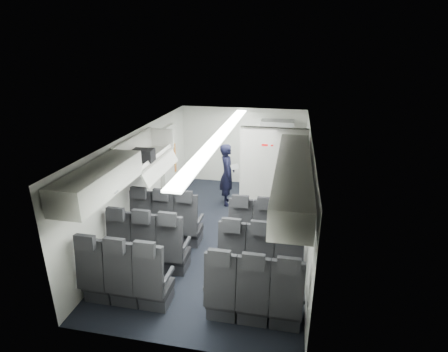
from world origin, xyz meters
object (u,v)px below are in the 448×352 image
at_px(boarding_door, 169,163).
at_px(carry_on_bag, 143,155).
at_px(seat_row_mid, 203,255).
at_px(seat_row_front, 215,229).
at_px(galley_unit, 276,156).
at_px(flight_attendant, 227,175).
at_px(seat_row_rear, 187,289).

distance_m(boarding_door, carry_on_bag, 2.23).
height_order(seat_row_mid, boarding_door, boarding_door).
bearing_deg(carry_on_bag, seat_row_mid, -37.25).
relative_size(seat_row_front, carry_on_bag, 8.52).
bearing_deg(galley_unit, flight_attendant, -132.03).
height_order(boarding_door, carry_on_bag, carry_on_bag).
distance_m(boarding_door, flight_attendant, 1.51).
xyz_separation_m(seat_row_rear, carry_on_bag, (-1.36, 1.84, 1.39)).
xyz_separation_m(seat_row_front, carry_on_bag, (-1.36, 0.04, 1.39)).
relative_size(galley_unit, boarding_door, 1.02).
xyz_separation_m(seat_row_front, boarding_door, (-1.64, 2.09, 0.55)).
xyz_separation_m(seat_row_mid, galley_unit, (0.95, 4.15, 0.55)).
distance_m(seat_row_front, seat_row_mid, 0.90).
bearing_deg(galley_unit, boarding_door, -155.72).
relative_size(seat_row_mid, seat_row_rear, 1.00).
height_order(seat_row_front, boarding_door, boarding_door).
bearing_deg(flight_attendant, boarding_door, 74.64).
distance_m(seat_row_front, seat_row_rear, 1.80).
bearing_deg(seat_row_rear, seat_row_mid, 90.00).
bearing_deg(boarding_door, flight_attendant, -1.69).
distance_m(seat_row_front, flight_attendant, 2.08).
bearing_deg(galley_unit, seat_row_front, -106.28).
bearing_deg(seat_row_mid, boarding_door, 118.77).
bearing_deg(boarding_door, seat_row_rear, -67.13).
bearing_deg(carry_on_bag, boarding_door, 95.06).
bearing_deg(seat_row_rear, flight_attendant, 92.12).
bearing_deg(seat_row_mid, seat_row_rear, -90.00).
distance_m(seat_row_mid, carry_on_bag, 2.16).
xyz_separation_m(galley_unit, carry_on_bag, (-2.31, -3.21, 0.84)).
height_order(flight_attendant, carry_on_bag, carry_on_bag).
bearing_deg(seat_row_mid, seat_row_front, 90.00).
height_order(seat_row_rear, carry_on_bag, carry_on_bag).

